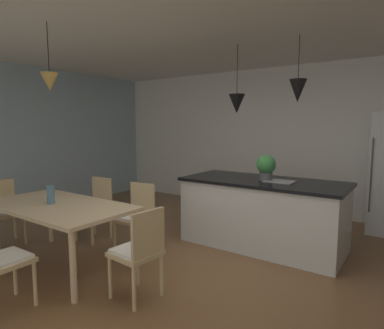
% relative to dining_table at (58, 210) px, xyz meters
% --- Properties ---
extents(ground_plane, '(10.00, 8.40, 0.04)m').
position_rel_dining_table_xyz_m(ground_plane, '(1.46, 0.69, -0.69)').
color(ground_plane, brown).
extents(ceiling_slab, '(10.00, 8.40, 0.12)m').
position_rel_dining_table_xyz_m(ceiling_slab, '(1.46, 0.69, 2.09)').
color(ceiling_slab, white).
extents(wall_back_kitchen, '(10.00, 0.12, 2.70)m').
position_rel_dining_table_xyz_m(wall_back_kitchen, '(1.46, 3.95, 0.68)').
color(wall_back_kitchen, white).
rests_on(wall_back_kitchen, ground_plane).
extents(window_wall_left_glazing, '(0.06, 8.40, 2.70)m').
position_rel_dining_table_xyz_m(window_wall_left_glazing, '(-2.60, 0.69, 0.68)').
color(window_wall_left_glazing, '#9EB7C6').
rests_on(window_wall_left_glazing, ground_plane).
extents(dining_table, '(1.79, 0.95, 0.73)m').
position_rel_dining_table_xyz_m(dining_table, '(0.00, 0.00, 0.00)').
color(dining_table, '#D1B284').
rests_on(dining_table, ground_plane).
extents(chair_kitchen_end, '(0.43, 0.43, 0.87)m').
position_rel_dining_table_xyz_m(chair_kitchen_end, '(1.27, -0.00, -0.19)').
color(chair_kitchen_end, tan).
rests_on(chair_kitchen_end, ground_plane).
extents(chair_far_left, '(0.42, 0.42, 0.87)m').
position_rel_dining_table_xyz_m(chair_far_left, '(-0.41, 0.85, -0.19)').
color(chair_far_left, tan).
rests_on(chair_far_left, ground_plane).
extents(chair_far_right, '(0.43, 0.43, 0.87)m').
position_rel_dining_table_xyz_m(chair_far_right, '(0.40, 0.85, -0.19)').
color(chair_far_right, tan).
rests_on(chair_far_right, ground_plane).
extents(chair_window_end, '(0.44, 0.44, 0.87)m').
position_rel_dining_table_xyz_m(chair_window_end, '(-1.27, 0.00, -0.19)').
color(chair_window_end, tan).
rests_on(chair_window_end, ground_plane).
extents(kitchen_island, '(2.12, 0.97, 0.91)m').
position_rel_dining_table_xyz_m(kitchen_island, '(1.66, 1.95, -0.20)').
color(kitchen_island, silver).
rests_on(kitchen_island, ground_plane).
extents(pendant_over_table, '(0.18, 0.18, 0.71)m').
position_rel_dining_table_xyz_m(pendant_over_table, '(0.04, -0.05, 1.42)').
color(pendant_over_table, black).
extents(pendant_over_island_main, '(0.22, 0.22, 0.92)m').
position_rel_dining_table_xyz_m(pendant_over_island_main, '(1.25, 1.95, 1.25)').
color(pendant_over_island_main, black).
extents(pendant_over_island_aux, '(0.21, 0.21, 0.80)m').
position_rel_dining_table_xyz_m(pendant_over_island_aux, '(2.07, 1.95, 1.37)').
color(pendant_over_island_aux, black).
extents(potted_plant_on_island, '(0.25, 0.25, 0.34)m').
position_rel_dining_table_xyz_m(potted_plant_on_island, '(1.70, 1.95, 0.42)').
color(potted_plant_on_island, '#4C4C51').
rests_on(potted_plant_on_island, kitchen_island).
extents(vase_on_dining_table, '(0.08, 0.08, 0.21)m').
position_rel_dining_table_xyz_m(vase_on_dining_table, '(-0.07, -0.04, 0.17)').
color(vase_on_dining_table, slate).
rests_on(vase_on_dining_table, dining_table).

